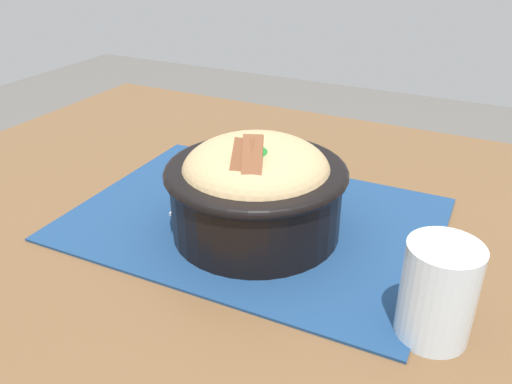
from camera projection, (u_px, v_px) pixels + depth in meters
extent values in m
cube|color=brown|center=(284.00, 241.00, 0.62)|extent=(1.12, 0.80, 0.04)
cylinder|color=brown|center=(148.00, 245.00, 1.26)|extent=(0.04, 0.04, 0.67)
cube|color=navy|center=(255.00, 219.00, 0.63)|extent=(0.43, 0.32, 0.00)
cylinder|color=black|center=(256.00, 199.00, 0.58)|extent=(0.19, 0.19, 0.08)
torus|color=black|center=(256.00, 171.00, 0.57)|extent=(0.20, 0.20, 0.01)
ellipsoid|color=tan|center=(256.00, 170.00, 0.57)|extent=(0.23, 0.23, 0.07)
sphere|color=#20782A|center=(256.00, 162.00, 0.54)|extent=(0.03, 0.03, 0.03)
cylinder|color=orange|center=(270.00, 139.00, 0.60)|extent=(0.01, 0.04, 0.01)
cylinder|color=orange|center=(255.00, 147.00, 0.58)|extent=(0.01, 0.03, 0.01)
cylinder|color=orange|center=(241.00, 156.00, 0.56)|extent=(0.01, 0.03, 0.01)
cube|color=brown|center=(241.00, 164.00, 0.51)|extent=(0.03, 0.04, 0.05)
cube|color=brown|center=(252.00, 163.00, 0.51)|extent=(0.03, 0.04, 0.05)
cube|color=silver|center=(219.00, 184.00, 0.71)|extent=(0.01, 0.07, 0.00)
cube|color=silver|center=(202.00, 197.00, 0.67)|extent=(0.01, 0.01, 0.00)
cube|color=silver|center=(193.00, 203.00, 0.66)|extent=(0.02, 0.03, 0.00)
cube|color=silver|center=(176.00, 210.00, 0.64)|extent=(0.00, 0.02, 0.00)
cube|color=silver|center=(180.00, 211.00, 0.64)|extent=(0.00, 0.02, 0.00)
cube|color=silver|center=(184.00, 212.00, 0.64)|extent=(0.00, 0.02, 0.00)
cube|color=silver|center=(188.00, 213.00, 0.63)|extent=(0.00, 0.02, 0.00)
cylinder|color=silver|center=(438.00, 292.00, 0.44)|extent=(0.06, 0.06, 0.09)
cylinder|color=silver|center=(434.00, 309.00, 0.44)|extent=(0.06, 0.06, 0.05)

